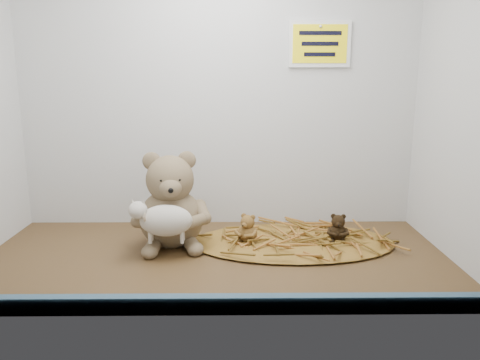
{
  "coord_description": "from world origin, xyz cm",
  "views": [
    {
      "loc": [
        4.99,
        -113.44,
        45.77
      ],
      "look_at": [
        6.23,
        2.83,
        19.84
      ],
      "focal_mm": 35.0,
      "sensor_mm": 36.0,
      "label": 1
    }
  ],
  "objects_px": {
    "mini_teddy_brown": "(338,226)",
    "mini_teddy_tan": "(248,227)",
    "main_teddy": "(171,199)",
    "toy_lamb": "(166,221)"
  },
  "relations": [
    {
      "from": "toy_lamb",
      "to": "mini_teddy_brown",
      "type": "bearing_deg",
      "value": 12.52
    },
    {
      "from": "mini_teddy_brown",
      "to": "mini_teddy_tan",
      "type": "bearing_deg",
      "value": -169.35
    },
    {
      "from": "toy_lamb",
      "to": "mini_teddy_tan",
      "type": "height_order",
      "value": "toy_lamb"
    },
    {
      "from": "main_teddy",
      "to": "mini_teddy_brown",
      "type": "relative_size",
      "value": 3.42
    },
    {
      "from": "mini_teddy_tan",
      "to": "toy_lamb",
      "type": "bearing_deg",
      "value": -124.29
    },
    {
      "from": "main_teddy",
      "to": "mini_teddy_brown",
      "type": "distance_m",
      "value": 0.47
    },
    {
      "from": "main_teddy",
      "to": "mini_teddy_tan",
      "type": "relative_size",
      "value": 3.3
    },
    {
      "from": "main_teddy",
      "to": "toy_lamb",
      "type": "xyz_separation_m",
      "value": [
        0.0,
        -0.09,
        -0.03
      ]
    },
    {
      "from": "toy_lamb",
      "to": "mini_teddy_brown",
      "type": "distance_m",
      "value": 0.48
    },
    {
      "from": "mini_teddy_tan",
      "to": "mini_teddy_brown",
      "type": "distance_m",
      "value": 0.25
    }
  ]
}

